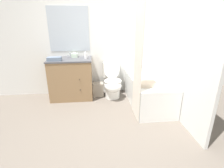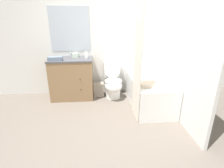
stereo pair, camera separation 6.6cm
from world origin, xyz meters
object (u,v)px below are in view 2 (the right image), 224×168
object	(u,v)px
bath_towel_folded	(148,84)
soap_dispenser	(86,55)
toilet	(113,83)
wastebasket	(99,89)
vanity_cabinet	(72,78)
bathtub	(148,91)
tissue_box	(75,55)
hand_towel_folded	(55,59)
sink_faucet	(71,55)

from	to	relation	value
bath_towel_folded	soap_dispenser	bearing A→B (deg)	141.65
toilet	soap_dispenser	world-z (taller)	soap_dispenser
wastebasket	bath_towel_folded	size ratio (longest dim) A/B	1.04
vanity_cabinet	bathtub	distance (m)	1.68
toilet	tissue_box	xyz separation A→B (m)	(-0.81, 0.24, 0.59)
vanity_cabinet	soap_dispenser	bearing A→B (deg)	-5.06
wastebasket	tissue_box	world-z (taller)	tissue_box
bathtub	soap_dispenser	bearing A→B (deg)	160.64
bathtub	tissue_box	distance (m)	1.76
hand_towel_folded	wastebasket	bearing A→B (deg)	10.83
tissue_box	bath_towel_folded	bearing A→B (deg)	-38.23
sink_faucet	toilet	bearing A→B (deg)	-15.84
toilet	bathtub	xyz separation A→B (m)	(0.69, -0.40, -0.06)
bathtub	hand_towel_folded	distance (m)	2.01
wastebasket	hand_towel_folded	distance (m)	1.17
hand_towel_folded	soap_dispenser	bearing A→B (deg)	11.02
wastebasket	tissue_box	xyz separation A→B (m)	(-0.49, 0.15, 0.78)
vanity_cabinet	toilet	world-z (taller)	vanity_cabinet
sink_faucet	toilet	world-z (taller)	sink_faucet
vanity_cabinet	sink_faucet	world-z (taller)	sink_faucet
bath_towel_folded	toilet	bearing A→B (deg)	123.36
bathtub	bath_towel_folded	bearing A→B (deg)	-107.86
hand_towel_folded	vanity_cabinet	bearing A→B (deg)	28.33
sink_faucet	wastebasket	distance (m)	0.98
bathtub	wastebasket	size ratio (longest dim) A/B	4.74
toilet	soap_dispenser	size ratio (longest dim) A/B	5.53
sink_faucet	hand_towel_folded	size ratio (longest dim) A/B	0.51
tissue_box	soap_dispenser	distance (m)	0.32
sink_faucet	hand_towel_folded	xyz separation A→B (m)	(-0.28, -0.33, 0.00)
vanity_cabinet	wastebasket	size ratio (longest dim) A/B	2.92
tissue_box	bath_towel_folded	world-z (taller)	tissue_box
toilet	hand_towel_folded	bearing A→B (deg)	-176.29
toilet	bath_towel_folded	distance (m)	1.03
sink_faucet	bath_towel_folded	bearing A→B (deg)	-36.91
tissue_box	soap_dispenser	bearing A→B (deg)	-37.74
vanity_cabinet	soap_dispenser	xyz separation A→B (m)	(0.34, -0.03, 0.51)
vanity_cabinet	bath_towel_folded	bearing A→B (deg)	-32.04
soap_dispenser	bath_towel_folded	bearing A→B (deg)	-38.35
bathtub	tissue_box	size ratio (longest dim) A/B	10.10
wastebasket	tissue_box	distance (m)	0.93
tissue_box	hand_towel_folded	xyz separation A→B (m)	(-0.37, -0.32, -0.01)
bathtub	bath_towel_folded	size ratio (longest dim) A/B	4.96
wastebasket	hand_towel_folded	size ratio (longest dim) A/B	1.13
toilet	vanity_cabinet	bearing A→B (deg)	175.28
toilet	soap_dispenser	xyz separation A→B (m)	(-0.56, 0.04, 0.62)
wastebasket	soap_dispenser	bearing A→B (deg)	-169.64
bathtub	tissue_box	xyz separation A→B (m)	(-1.51, 0.64, 0.65)
bathtub	soap_dispenser	xyz separation A→B (m)	(-1.26, 0.44, 0.68)
bath_towel_folded	bathtub	bearing A→B (deg)	72.14
sink_faucet	bath_towel_folded	xyz separation A→B (m)	(1.46, -1.09, -0.33)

